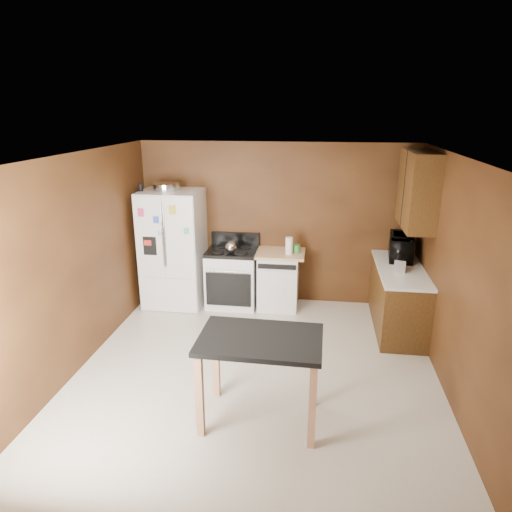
% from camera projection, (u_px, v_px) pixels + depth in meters
% --- Properties ---
extents(floor, '(4.50, 4.50, 0.00)m').
position_uv_depth(floor, '(256.00, 373.00, 5.36)').
color(floor, beige).
rests_on(floor, ground).
extents(ceiling, '(4.50, 4.50, 0.00)m').
position_uv_depth(ceiling, '(256.00, 157.00, 4.59)').
color(ceiling, white).
rests_on(ceiling, ground).
extents(wall_back, '(4.20, 0.00, 4.20)m').
position_uv_depth(wall_back, '(276.00, 224.00, 7.09)').
color(wall_back, '#573316').
rests_on(wall_back, ground).
extents(wall_front, '(4.20, 0.00, 4.20)m').
position_uv_depth(wall_front, '(206.00, 396.00, 2.86)').
color(wall_front, '#573316').
rests_on(wall_front, ground).
extents(wall_left, '(0.00, 4.50, 4.50)m').
position_uv_depth(wall_left, '(76.00, 265.00, 5.25)').
color(wall_left, '#573316').
rests_on(wall_left, ground).
extents(wall_right, '(0.00, 4.50, 4.50)m').
position_uv_depth(wall_right, '(457.00, 283.00, 4.70)').
color(wall_right, '#573316').
rests_on(wall_right, ground).
extents(roasting_pan, '(0.41, 0.41, 0.10)m').
position_uv_depth(roasting_pan, '(167.00, 187.00, 6.82)').
color(roasting_pan, silver).
rests_on(roasting_pan, refrigerator).
extents(pen_cup, '(0.07, 0.07, 0.11)m').
position_uv_depth(pen_cup, '(141.00, 188.00, 6.72)').
color(pen_cup, black).
rests_on(pen_cup, refrigerator).
extents(kettle, '(0.18, 0.18, 0.18)m').
position_uv_depth(kettle, '(231.00, 247.00, 6.81)').
color(kettle, silver).
rests_on(kettle, gas_range).
extents(paper_towel, '(0.12, 0.12, 0.26)m').
position_uv_depth(paper_towel, '(289.00, 246.00, 6.77)').
color(paper_towel, white).
rests_on(paper_towel, dishwasher).
extents(green_canister, '(0.14, 0.14, 0.12)m').
position_uv_depth(green_canister, '(296.00, 249.00, 6.87)').
color(green_canister, green).
rests_on(green_canister, dishwasher).
extents(toaster, '(0.20, 0.26, 0.17)m').
position_uv_depth(toaster, '(401.00, 264.00, 6.08)').
color(toaster, silver).
rests_on(toaster, right_cabinets).
extents(microwave, '(0.46, 0.63, 0.33)m').
position_uv_depth(microwave, '(401.00, 248.00, 6.52)').
color(microwave, black).
rests_on(microwave, right_cabinets).
extents(refrigerator, '(0.90, 0.80, 1.80)m').
position_uv_depth(refrigerator, '(173.00, 249.00, 7.04)').
color(refrigerator, white).
rests_on(refrigerator, ground).
extents(gas_range, '(0.76, 0.68, 1.10)m').
position_uv_depth(gas_range, '(232.00, 277.00, 7.12)').
color(gas_range, white).
rests_on(gas_range, ground).
extents(dishwasher, '(0.78, 0.63, 0.89)m').
position_uv_depth(dishwasher, '(278.00, 279.00, 7.05)').
color(dishwasher, white).
rests_on(dishwasher, ground).
extents(right_cabinets, '(0.63, 1.58, 2.45)m').
position_uv_depth(right_cabinets, '(404.00, 266.00, 6.23)').
color(right_cabinets, '#593518').
rests_on(right_cabinets, ground).
extents(island, '(1.18, 0.80, 0.91)m').
position_uv_depth(island, '(260.00, 351.00, 4.34)').
color(island, black).
rests_on(island, ground).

